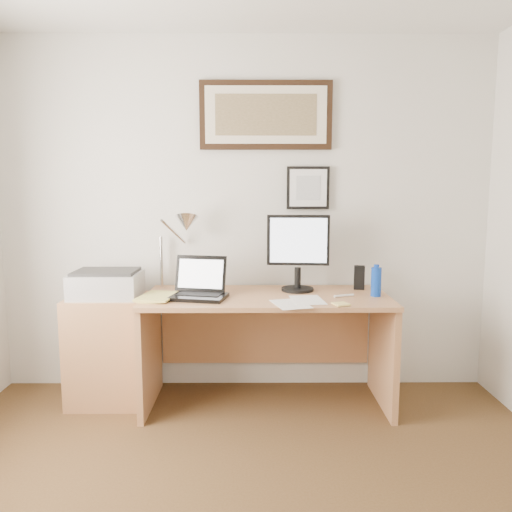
{
  "coord_description": "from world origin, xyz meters",
  "views": [
    {
      "loc": [
        0.06,
        -1.58,
        1.44
      ],
      "look_at": [
        0.08,
        1.43,
        1.04
      ],
      "focal_mm": 35.0,
      "sensor_mm": 36.0,
      "label": 1
    }
  ],
  "objects_px": {
    "side_cabinet": "(108,350)",
    "printer": "(107,284)",
    "laptop": "(200,288)",
    "lcd_monitor": "(298,249)",
    "desk": "(266,326)",
    "water_bottle": "(376,282)",
    "book": "(142,296)"
  },
  "relations": [
    {
      "from": "side_cabinet",
      "to": "printer",
      "type": "distance_m",
      "value": 0.45
    },
    {
      "from": "laptop",
      "to": "lcd_monitor",
      "type": "distance_m",
      "value": 0.72
    },
    {
      "from": "desk",
      "to": "lcd_monitor",
      "type": "distance_m",
      "value": 0.57
    },
    {
      "from": "side_cabinet",
      "to": "water_bottle",
      "type": "relative_size",
      "value": 3.88
    },
    {
      "from": "desk",
      "to": "side_cabinet",
      "type": "bearing_deg",
      "value": -178.11
    },
    {
      "from": "side_cabinet",
      "to": "book",
      "type": "distance_m",
      "value": 0.5
    },
    {
      "from": "printer",
      "to": "lcd_monitor",
      "type": "bearing_deg",
      "value": 3.87
    },
    {
      "from": "book",
      "to": "desk",
      "type": "distance_m",
      "value": 0.85
    },
    {
      "from": "side_cabinet",
      "to": "water_bottle",
      "type": "bearing_deg",
      "value": -2.56
    },
    {
      "from": "water_bottle",
      "to": "printer",
      "type": "bearing_deg",
      "value": 177.41
    },
    {
      "from": "side_cabinet",
      "to": "book",
      "type": "height_order",
      "value": "book"
    },
    {
      "from": "desk",
      "to": "printer",
      "type": "relative_size",
      "value": 3.64
    },
    {
      "from": "laptop",
      "to": "desk",
      "type": "bearing_deg",
      "value": 18.05
    },
    {
      "from": "lcd_monitor",
      "to": "printer",
      "type": "relative_size",
      "value": 1.18
    },
    {
      "from": "side_cabinet",
      "to": "water_bottle",
      "type": "xyz_separation_m",
      "value": [
        1.78,
        -0.08,
        0.48
      ]
    },
    {
      "from": "book",
      "to": "lcd_monitor",
      "type": "relative_size",
      "value": 0.57
    },
    {
      "from": "side_cabinet",
      "to": "printer",
      "type": "height_order",
      "value": "printer"
    },
    {
      "from": "laptop",
      "to": "lcd_monitor",
      "type": "bearing_deg",
      "value": 16.57
    },
    {
      "from": "desk",
      "to": "laptop",
      "type": "height_order",
      "value": "laptop"
    },
    {
      "from": "book",
      "to": "lcd_monitor",
      "type": "bearing_deg",
      "value": 11.95
    },
    {
      "from": "desk",
      "to": "laptop",
      "type": "bearing_deg",
      "value": -161.95
    },
    {
      "from": "side_cabinet",
      "to": "printer",
      "type": "xyz_separation_m",
      "value": [
        0.01,
        0.0,
        0.45
      ]
    },
    {
      "from": "book",
      "to": "desk",
      "type": "height_order",
      "value": "book"
    },
    {
      "from": "side_cabinet",
      "to": "laptop",
      "type": "xyz_separation_m",
      "value": [
        0.64,
        -0.11,
        0.44
      ]
    },
    {
      "from": "desk",
      "to": "book",
      "type": "bearing_deg",
      "value": -168.48
    },
    {
      "from": "lcd_monitor",
      "to": "printer",
      "type": "distance_m",
      "value": 1.3
    },
    {
      "from": "laptop",
      "to": "lcd_monitor",
      "type": "relative_size",
      "value": 0.74
    },
    {
      "from": "water_bottle",
      "to": "desk",
      "type": "relative_size",
      "value": 0.12
    },
    {
      "from": "side_cabinet",
      "to": "book",
      "type": "relative_size",
      "value": 2.48
    },
    {
      "from": "side_cabinet",
      "to": "laptop",
      "type": "height_order",
      "value": "laptop"
    },
    {
      "from": "water_bottle",
      "to": "book",
      "type": "relative_size",
      "value": 0.64
    },
    {
      "from": "book",
      "to": "side_cabinet",
      "type": "bearing_deg",
      "value": 154.68
    }
  ]
}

